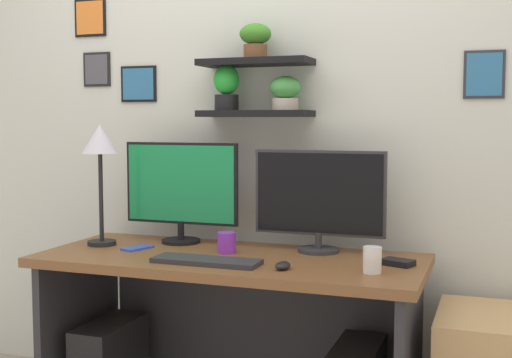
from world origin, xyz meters
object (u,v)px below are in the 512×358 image
(cell_phone, at_px, (138,248))
(pen_cup, at_px, (372,260))
(computer_mouse, at_px, (283,265))
(coffee_mug, at_px, (227,243))
(keyboard, at_px, (206,261))
(monitor_right, at_px, (319,198))
(scissors_tray, at_px, (398,262))
(desk, at_px, (235,301))
(monitor_left, at_px, (181,188))
(desk_lamp, at_px, (100,150))

(cell_phone, relative_size, pen_cup, 1.40)
(computer_mouse, distance_m, coffee_mug, 0.40)
(keyboard, height_order, computer_mouse, computer_mouse)
(monitor_right, height_order, computer_mouse, monitor_right)
(computer_mouse, distance_m, scissors_tray, 0.46)
(computer_mouse, height_order, pen_cup, pen_cup)
(desk, bearing_deg, keyboard, -98.01)
(desk, bearing_deg, monitor_left, 153.87)
(desk_lamp, relative_size, scissors_tray, 4.60)
(cell_phone, height_order, pen_cup, pen_cup)
(cell_phone, xyz_separation_m, coffee_mug, (0.41, 0.05, 0.04))
(desk, relative_size, monitor_right, 2.81)
(desk, distance_m, cell_phone, 0.50)
(keyboard, bearing_deg, monitor_right, 46.95)
(keyboard, relative_size, coffee_mug, 4.89)
(desk, height_order, monitor_right, monitor_right)
(desk_lamp, relative_size, cell_phone, 3.94)
(monitor_left, height_order, cell_phone, monitor_left)
(monitor_right, bearing_deg, monitor_left, -180.00)
(computer_mouse, relative_size, scissors_tray, 0.75)
(computer_mouse, bearing_deg, coffee_mug, 145.35)
(monitor_left, xyz_separation_m, desk_lamp, (-0.32, -0.18, 0.18))
(desk_lamp, xyz_separation_m, coffee_mug, (0.61, 0.02, -0.39))
(keyboard, xyz_separation_m, scissors_tray, (0.73, 0.22, 0.00))
(monitor_right, height_order, coffee_mug, monitor_right)
(pen_cup, bearing_deg, cell_phone, 173.56)
(desk, relative_size, cell_phone, 11.64)
(monitor_left, height_order, coffee_mug, monitor_left)
(monitor_left, bearing_deg, scissors_tray, -9.20)
(monitor_left, bearing_deg, pen_cup, -19.34)
(monitor_right, height_order, desk_lamp, desk_lamp)
(coffee_mug, relative_size, scissors_tray, 0.75)
(monitor_right, xyz_separation_m, computer_mouse, (-0.04, -0.39, -0.22))
(computer_mouse, xyz_separation_m, cell_phone, (-0.73, 0.17, -0.01))
(scissors_tray, bearing_deg, coffee_mug, 179.74)
(desk_lamp, bearing_deg, desk, 1.82)
(desk_lamp, relative_size, coffee_mug, 6.14)
(desk, height_order, monitor_left, monitor_left)
(monitor_right, xyz_separation_m, pen_cup, (0.29, -0.34, -0.19))
(computer_mouse, bearing_deg, desk_lamp, 167.69)
(computer_mouse, bearing_deg, keyboard, -179.79)
(computer_mouse, distance_m, pen_cup, 0.34)
(monitor_right, distance_m, cell_phone, 0.84)
(keyboard, xyz_separation_m, desk_lamp, (-0.62, 0.21, 0.43))
(computer_mouse, height_order, cell_phone, computer_mouse)
(desk, xyz_separation_m, monitor_left, (-0.33, 0.16, 0.46))
(cell_phone, bearing_deg, pen_cup, 12.19)
(monitor_left, height_order, scissors_tray, monitor_left)
(desk_lamp, bearing_deg, monitor_left, 30.03)
(monitor_right, bearing_deg, pen_cup, -48.90)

